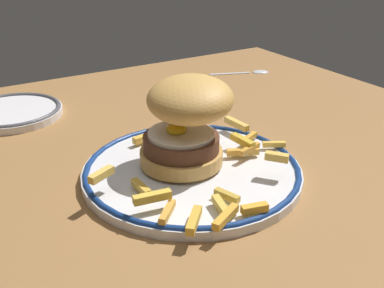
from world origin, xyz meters
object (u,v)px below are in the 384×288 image
burger (186,120)px  side_plate (12,112)px  dinner_plate (192,170)px  spoon (254,71)px

burger → side_plate: (-32.41, -15.36, -6.56)cm
dinner_plate → burger: bearing=178.9°
dinner_plate → spoon: bearing=132.4°
spoon → burger: bearing=-48.9°
dinner_plate → spoon: 48.78cm
dinner_plate → side_plate: bearing=-155.6°
side_plate → dinner_plate: bearing=24.4°
burger → spoon: size_ratio=1.22×
burger → side_plate: 36.46cm
spoon → side_plate: bearing=-91.1°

